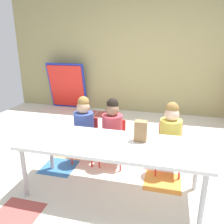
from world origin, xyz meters
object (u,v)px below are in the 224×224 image
at_px(paper_plate_center_table, 122,151).
at_px(seated_child_near_camera, 84,124).
at_px(seated_child_far_right, 170,132).
at_px(donut_powdered_on_plate, 77,133).
at_px(paper_bag_brown, 141,131).
at_px(paper_plate_near_edge, 77,134).
at_px(craft_table, 112,147).
at_px(seated_child_middle_seat, 112,126).
at_px(folded_activity_table, 67,86).

bearing_deg(paper_plate_center_table, seated_child_near_camera, 132.09).
height_order(seated_child_far_right, donut_powdered_on_plate, seated_child_far_right).
relative_size(paper_bag_brown, donut_powdered_on_plate, 2.03).
relative_size(paper_bag_brown, paper_plate_near_edge, 1.22).
relative_size(craft_table, paper_plate_near_edge, 10.74).
relative_size(seated_child_near_camera, donut_powdered_on_plate, 8.46).
height_order(craft_table, paper_bag_brown, paper_bag_brown).
bearing_deg(craft_table, seated_child_middle_seat, 104.22).
xyz_separation_m(paper_plate_center_table, donut_powdered_on_plate, (-0.57, 0.27, 0.02)).
relative_size(seated_child_near_camera, seated_child_far_right, 1.00).
relative_size(seated_child_far_right, paper_plate_near_edge, 5.10).
bearing_deg(donut_powdered_on_plate, paper_plate_center_table, -25.49).
bearing_deg(craft_table, donut_powdered_on_plate, 166.14).
distance_m(seated_child_near_camera, seated_child_middle_seat, 0.39).
height_order(seated_child_near_camera, paper_bag_brown, seated_child_near_camera).
bearing_deg(folded_activity_table, paper_plate_near_edge, -63.09).
height_order(craft_table, folded_activity_table, folded_activity_table).
height_order(seated_child_near_camera, paper_plate_center_table, seated_child_near_camera).
relative_size(seated_child_near_camera, seated_child_middle_seat, 1.00).
relative_size(seated_child_near_camera, paper_plate_near_edge, 5.10).
relative_size(seated_child_middle_seat, folded_activity_table, 0.84).
bearing_deg(seated_child_middle_seat, paper_plate_near_edge, -121.83).
bearing_deg(paper_plate_center_table, folded_activity_table, 123.03).
xyz_separation_m(craft_table, donut_powdered_on_plate, (-0.43, 0.11, 0.07)).
xyz_separation_m(paper_bag_brown, paper_plate_center_table, (-0.14, -0.28, -0.11)).
bearing_deg(paper_plate_near_edge, seated_child_middle_seat, 58.17).
bearing_deg(seated_child_far_right, craft_table, -135.39).
distance_m(seated_child_near_camera, donut_powdered_on_plate, 0.48).
xyz_separation_m(seated_child_near_camera, paper_bag_brown, (0.80, -0.45, 0.16)).
bearing_deg(folded_activity_table, craft_table, -57.35).
xyz_separation_m(craft_table, paper_plate_near_edge, (-0.43, 0.11, 0.05)).
height_order(seated_child_far_right, paper_plate_near_edge, seated_child_far_right).
bearing_deg(donut_powdered_on_plate, seated_child_near_camera, 101.88).
xyz_separation_m(seated_child_near_camera, donut_powdered_on_plate, (0.10, -0.46, 0.07)).
bearing_deg(seated_child_near_camera, seated_child_middle_seat, 0.00).
bearing_deg(donut_powdered_on_plate, seated_child_far_right, 24.65).
height_order(paper_plate_near_edge, paper_plate_center_table, same).
xyz_separation_m(seated_child_far_right, donut_powdered_on_plate, (-1.01, -0.46, 0.07)).
xyz_separation_m(paper_bag_brown, paper_plate_near_edge, (-0.71, -0.01, -0.11)).
height_order(craft_table, donut_powdered_on_plate, donut_powdered_on_plate).
relative_size(craft_table, folded_activity_table, 1.78).
height_order(seated_child_middle_seat, paper_bag_brown, seated_child_middle_seat).
distance_m(seated_child_middle_seat, paper_plate_near_edge, 0.55).
height_order(seated_child_near_camera, folded_activity_table, folded_activity_table).
height_order(paper_bag_brown, paper_plate_center_table, paper_bag_brown).
xyz_separation_m(paper_plate_near_edge, paper_plate_center_table, (0.57, -0.27, 0.00)).
relative_size(seated_child_middle_seat, seated_child_far_right, 1.00).
xyz_separation_m(seated_child_near_camera, seated_child_middle_seat, (0.39, 0.00, 0.00)).
bearing_deg(paper_bag_brown, donut_powdered_on_plate, -179.04).
distance_m(seated_child_far_right, paper_bag_brown, 0.57).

